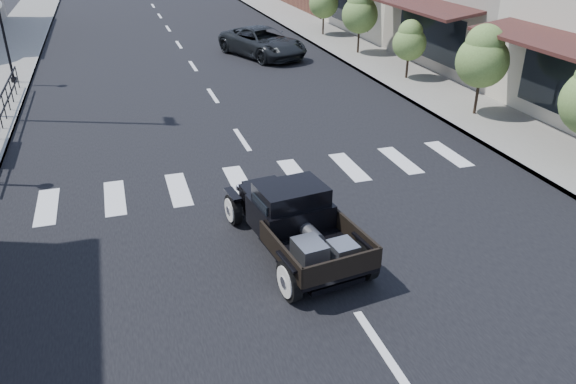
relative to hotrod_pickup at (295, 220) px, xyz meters
name	(u,v)px	position (x,y,z in m)	size (l,w,h in m)	color
ground	(319,255)	(0.42, -0.34, -0.74)	(120.00, 120.00, 0.00)	black
road	(200,77)	(0.42, 14.66, -0.73)	(14.00, 80.00, 0.02)	black
road_markings	(223,112)	(0.42, 9.66, -0.74)	(12.00, 60.00, 0.06)	silver
sidewalk_right	(377,62)	(8.92, 14.66, -0.66)	(3.00, 80.00, 0.15)	gray
storefront_mid	(527,14)	(15.42, 12.66, 1.51)	(10.00, 9.00, 4.50)	gray
lamp_post_c	(5,40)	(-7.18, 15.66, 1.12)	(0.36, 0.36, 3.40)	black
small_tree_b	(481,72)	(8.72, 6.37, 0.89)	(1.77, 1.77, 2.95)	#5A7A38
small_tree_c	(409,50)	(8.72, 11.36, 0.58)	(1.40, 1.40, 2.33)	#5A7A38
small_tree_d	(359,22)	(8.72, 16.45, 0.89)	(1.77, 1.77, 2.94)	#5A7A38
small_tree_e	(324,9)	(8.72, 21.43, 0.80)	(1.67, 1.67, 2.78)	#5A7A38
hotrod_pickup	(295,220)	(0.00, 0.00, 0.00)	(1.98, 4.25, 1.47)	black
second_car	(263,43)	(4.06, 17.54, -0.03)	(2.34, 5.08, 1.41)	black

